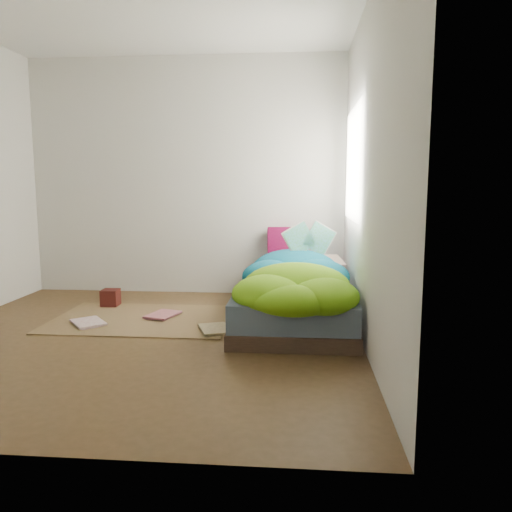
# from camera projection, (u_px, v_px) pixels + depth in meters

# --- Properties ---
(ground) EXTENTS (3.50, 3.50, 0.00)m
(ground) POSITION_uv_depth(u_px,v_px,m) (140.00, 338.00, 3.98)
(ground) COLOR #45321A
(ground) RESTS_ON ground
(room_walls) EXTENTS (3.54, 3.54, 2.62)m
(room_walls) POSITION_uv_depth(u_px,v_px,m) (135.00, 130.00, 3.76)
(room_walls) COLOR silver
(room_walls) RESTS_ON ground
(bed) EXTENTS (1.00, 2.00, 0.34)m
(bed) POSITION_uv_depth(u_px,v_px,m) (294.00, 300.00, 4.56)
(bed) COLOR #33251C
(bed) RESTS_ON ground
(duvet) EXTENTS (0.96, 1.84, 0.34)m
(duvet) POSITION_uv_depth(u_px,v_px,m) (294.00, 267.00, 4.30)
(duvet) COLOR #064B68
(duvet) RESTS_ON bed
(rug) EXTENTS (1.60, 1.10, 0.01)m
(rug) POSITION_uv_depth(u_px,v_px,m) (143.00, 319.00, 4.53)
(rug) COLOR brown
(rug) RESTS_ON ground
(pillow_floral) EXTENTS (0.59, 0.44, 0.12)m
(pillow_floral) POSITION_uv_depth(u_px,v_px,m) (316.00, 265.00, 5.08)
(pillow_floral) COLOR silver
(pillow_floral) RESTS_ON bed
(pillow_magenta) EXTENTS (0.43, 0.17, 0.42)m
(pillow_magenta) POSITION_uv_depth(u_px,v_px,m) (287.00, 247.00, 5.42)
(pillow_magenta) COLOR #55052F
(pillow_magenta) RESTS_ON bed
(open_book) EXTENTS (0.43, 0.20, 0.25)m
(open_book) POSITION_uv_depth(u_px,v_px,m) (310.00, 228.00, 4.72)
(open_book) COLOR green
(open_book) RESTS_ON duvet
(wooden_box) EXTENTS (0.17, 0.17, 0.16)m
(wooden_box) POSITION_uv_depth(u_px,v_px,m) (111.00, 298.00, 5.00)
(wooden_box) COLOR #3D0F0D
(wooden_box) RESTS_ON rug
(floor_book_a) EXTENTS (0.39, 0.40, 0.02)m
(floor_book_a) POSITION_uv_depth(u_px,v_px,m) (74.00, 325.00, 4.27)
(floor_book_a) COLOR silver
(floor_book_a) RESTS_ON rug
(floor_book_b) EXTENTS (0.32, 0.37, 0.03)m
(floor_book_b) POSITION_uv_depth(u_px,v_px,m) (152.00, 314.00, 4.63)
(floor_book_b) COLOR #BD6D79
(floor_book_b) RESTS_ON rug
(floor_book_c) EXTENTS (0.33, 0.38, 0.02)m
(floor_book_c) POSITION_uv_depth(u_px,v_px,m) (201.00, 330.00, 4.11)
(floor_book_c) COLOR tan
(floor_book_c) RESTS_ON rug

